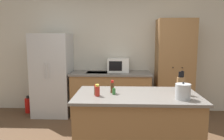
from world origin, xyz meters
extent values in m
cube|color=beige|center=(0.00, 2.33, 1.30)|extent=(7.20, 0.06, 2.60)
cube|color=#B7BABC|center=(-1.49, 1.96, 0.86)|extent=(0.76, 0.69, 1.72)
cylinder|color=silver|center=(-1.53, 1.60, 1.00)|extent=(0.02, 0.02, 0.30)
cylinder|color=silver|center=(-1.45, 1.60, 1.00)|extent=(0.02, 0.02, 0.30)
cube|color=olive|center=(-0.25, 1.96, 0.44)|extent=(1.62, 0.67, 0.88)
cube|color=slate|center=(-0.25, 1.96, 0.90)|extent=(1.66, 0.71, 0.03)
cube|color=#9EA0A3|center=(-0.54, 1.96, 0.91)|extent=(0.44, 0.34, 0.01)
cube|color=olive|center=(1.08, 2.05, 1.01)|extent=(0.75, 0.51, 2.02)
sphere|color=black|center=(0.99, 1.78, 1.05)|extent=(0.02, 0.02, 0.02)
sphere|color=black|center=(1.17, 1.78, 1.05)|extent=(0.02, 0.02, 0.02)
cube|color=olive|center=(0.17, 0.19, 0.44)|extent=(1.53, 0.83, 0.88)
cube|color=slate|center=(0.17, 0.19, 0.90)|extent=(1.59, 0.89, 0.03)
cube|color=white|center=(-0.10, 2.10, 1.06)|extent=(0.45, 0.37, 0.29)
cube|color=black|center=(-0.15, 1.91, 1.06)|extent=(0.27, 0.01, 0.20)
cube|color=olive|center=(0.73, 0.20, 1.02)|extent=(0.09, 0.06, 0.22)
cylinder|color=black|center=(0.70, 0.19, 1.17)|extent=(0.02, 0.02, 0.08)
cylinder|color=black|center=(0.71, 0.19, 1.17)|extent=(0.02, 0.02, 0.08)
cylinder|color=black|center=(0.73, 0.20, 1.18)|extent=(0.02, 0.02, 0.08)
cylinder|color=black|center=(0.74, 0.20, 1.18)|extent=(0.02, 0.02, 0.09)
cylinder|color=black|center=(0.75, 0.21, 1.17)|extent=(0.02, 0.02, 0.08)
cylinder|color=#563319|center=(-0.15, 0.24, 0.98)|extent=(0.05, 0.05, 0.14)
cylinder|color=red|center=(-0.15, 0.24, 1.07)|extent=(0.04, 0.04, 0.03)
cylinder|color=#337033|center=(-0.13, 0.15, 0.95)|extent=(0.04, 0.04, 0.07)
cylinder|color=#286628|center=(-0.13, 0.15, 0.99)|extent=(0.03, 0.03, 0.01)
cylinder|color=#563319|center=(-0.36, 0.13, 0.97)|extent=(0.04, 0.04, 0.11)
cylinder|color=red|center=(-0.36, 0.13, 1.03)|extent=(0.03, 0.03, 0.02)
cylinder|color=#B2281E|center=(-0.33, 0.07, 0.97)|extent=(0.06, 0.06, 0.12)
cylinder|color=#E5DB4C|center=(-0.33, 0.07, 1.05)|extent=(0.05, 0.05, 0.03)
cylinder|color=#B2B5B7|center=(0.69, -0.03, 1.01)|extent=(0.18, 0.18, 0.18)
sphere|color=#262628|center=(0.69, -0.03, 1.11)|extent=(0.02, 0.02, 0.02)
cylinder|color=red|center=(-2.08, 2.00, 0.16)|extent=(0.13, 0.13, 0.32)
cylinder|color=black|center=(-2.08, 2.00, 0.35)|extent=(0.06, 0.06, 0.06)
camera|label=1|loc=(-0.03, -2.56, 1.62)|focal=35.00mm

